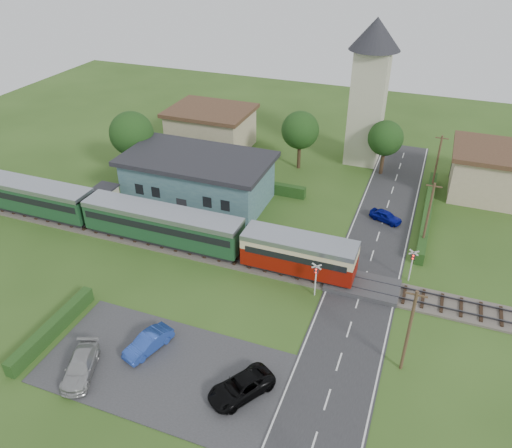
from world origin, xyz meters
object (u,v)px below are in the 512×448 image
(house_west, at_px, (211,128))
(crossing_signal_near, at_px, (316,275))
(car_on_road, at_px, (386,216))
(station_building, at_px, (198,178))
(car_park_blue, at_px, (148,343))
(equipment_hut, at_px, (107,197))
(pedestrian_near, at_px, (248,232))
(house_east, at_px, (490,172))
(church_tower, at_px, (370,82))
(crossing_signal_far, at_px, (412,261))
(train, at_px, (134,218))
(pedestrian_far, at_px, (112,206))
(car_park_dark, at_px, (241,387))
(car_park_silver, at_px, (80,367))

(house_west, xyz_separation_m, crossing_signal_near, (21.40, -25.41, -0.65))
(crossing_signal_near, xyz_separation_m, car_on_road, (3.80, 14.15, -1.52))
(station_building, relative_size, car_park_blue, 4.02)
(equipment_hut, xyz_separation_m, pedestrian_near, (16.24, -0.30, -0.47))
(house_east, bearing_deg, pedestrian_near, -138.73)
(church_tower, relative_size, pedestrian_near, 10.69)
(crossing_signal_far, relative_size, pedestrian_near, 1.99)
(church_tower, bearing_deg, train, -124.02)
(house_east, xyz_separation_m, pedestrian_near, (-21.76, -19.10, -1.52))
(house_east, relative_size, pedestrian_near, 5.35)
(pedestrian_far, bearing_deg, car_park_dark, -134.49)
(crossing_signal_near, relative_size, crossing_signal_far, 1.00)
(car_on_road, relative_size, pedestrian_near, 2.05)
(church_tower, bearing_deg, house_east, -14.93)
(house_west, distance_m, pedestrian_far, 20.60)
(station_building, height_order, crossing_signal_far, station_building)
(car_park_silver, bearing_deg, crossing_signal_far, 22.02)
(church_tower, distance_m, crossing_signal_far, 26.39)
(crossing_signal_far, relative_size, car_park_silver, 0.72)
(equipment_hut, bearing_deg, station_building, 35.92)
(equipment_hut, height_order, house_east, house_east)
(car_on_road, bearing_deg, equipment_hut, 128.59)
(house_east, relative_size, crossing_signal_far, 2.69)
(crossing_signal_near, bearing_deg, pedestrian_far, 168.02)
(house_east, bearing_deg, house_west, 178.36)
(equipment_hut, relative_size, car_park_blue, 0.64)
(church_tower, height_order, crossing_signal_far, church_tower)
(church_tower, height_order, house_west, church_tower)
(pedestrian_far, bearing_deg, train, -126.74)
(station_building, relative_size, car_park_dark, 3.46)
(equipment_hut, relative_size, car_park_dark, 0.55)
(train, xyz_separation_m, house_west, (-2.45, 23.00, 0.61))
(station_building, bearing_deg, pedestrian_far, -137.15)
(car_on_road, distance_m, car_park_dark, 26.46)
(train, bearing_deg, equipment_hut, 149.57)
(church_tower, xyz_separation_m, pedestrian_near, (-6.76, -23.10, -8.95))
(train, distance_m, church_tower, 32.39)
(equipment_hut, distance_m, car_on_road, 29.49)
(car_park_blue, bearing_deg, car_park_dark, 8.29)
(station_building, bearing_deg, house_west, 109.65)
(car_on_road, relative_size, pedestrian_far, 2.12)
(equipment_hut, bearing_deg, church_tower, 44.75)
(pedestrian_near, distance_m, pedestrian_far, 15.20)
(station_building, xyz_separation_m, car_on_road, (20.20, 2.75, -2.07))
(crossing_signal_far, xyz_separation_m, car_park_blue, (-16.96, -15.18, -1.40))
(equipment_hut, bearing_deg, pedestrian_near, -1.04)
(pedestrian_near, bearing_deg, car_park_blue, 79.07)
(car_park_dark, distance_m, pedestrian_far, 27.16)
(equipment_hut, distance_m, car_park_blue, 21.71)
(crossing_signal_far, distance_m, car_park_silver, 27.60)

